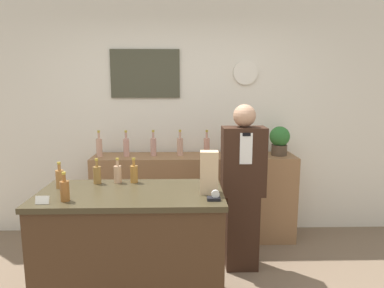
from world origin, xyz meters
name	(u,v)px	position (x,y,z in m)	size (l,w,h in m)	color
back_wall	(178,118)	(0.00, 2.00, 1.36)	(5.20, 0.09, 2.70)	silver
back_shelf	(194,197)	(0.18, 1.72, 0.48)	(2.24, 0.43, 0.97)	#8E6642
display_counter	(132,252)	(-0.34, 0.46, 0.48)	(1.37, 0.68, 0.96)	#422B19
shopkeeper	(243,189)	(0.61, 1.08, 0.78)	(0.40, 0.25, 1.57)	#331E14
potted_plant	(280,140)	(1.12, 1.72, 1.14)	(0.22, 0.22, 0.32)	#4C3D2D
paper_bag	(209,172)	(0.24, 0.42, 1.11)	(0.14, 0.11, 0.31)	tan
tape_dispenser	(214,197)	(0.27, 0.26, 0.98)	(0.09, 0.06, 0.07)	black
price_card_left	(42,200)	(-0.89, 0.21, 0.98)	(0.09, 0.02, 0.06)	white
counter_bottle_0	(60,178)	(-0.90, 0.58, 1.03)	(0.06, 0.06, 0.20)	#A46B34
counter_bottle_1	(65,190)	(-0.75, 0.27, 1.03)	(0.06, 0.06, 0.20)	brown
counter_bottle_2	(97,174)	(-0.64, 0.69, 1.03)	(0.06, 0.06, 0.20)	olive
counter_bottle_3	(118,173)	(-0.48, 0.71, 1.03)	(0.06, 0.06, 0.20)	tan
counter_bottle_4	(134,173)	(-0.35, 0.71, 1.03)	(0.06, 0.06, 0.20)	#A67130
shelf_bottle_0	(99,147)	(-0.86, 1.71, 1.07)	(0.07, 0.07, 0.29)	tan
shelf_bottle_1	(126,147)	(-0.57, 1.71, 1.07)	(0.07, 0.07, 0.29)	tan
shelf_bottle_2	(153,146)	(-0.28, 1.73, 1.07)	(0.07, 0.07, 0.29)	tan
shelf_bottle_3	(180,146)	(0.02, 1.74, 1.07)	(0.07, 0.07, 0.29)	tan
shelf_bottle_4	(207,146)	(0.31, 1.72, 1.07)	(0.07, 0.07, 0.29)	tan
shelf_bottle_5	(233,146)	(0.61, 1.72, 1.07)	(0.07, 0.07, 0.29)	tan
shelf_bottle_6	(260,146)	(0.90, 1.71, 1.07)	(0.07, 0.07, 0.29)	tan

